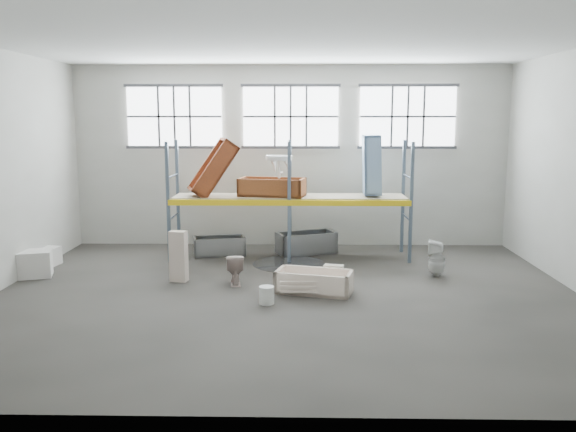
{
  "coord_description": "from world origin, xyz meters",
  "views": [
    {
      "loc": [
        0.28,
        -11.79,
        3.6
      ],
      "look_at": [
        0.0,
        1.5,
        1.4
      ],
      "focal_mm": 37.57,
      "sensor_mm": 36.0,
      "label": 1
    }
  ],
  "objects_px": {
    "rust_tub_flat": "(272,187)",
    "blue_tub_upright": "(372,165)",
    "bathtub_beige": "(314,282)",
    "toilet_white": "(437,258)",
    "toilet_beige": "(235,269)",
    "bucket": "(267,295)",
    "cistern_tall": "(179,256)",
    "carton_near": "(35,264)",
    "steel_tub_right": "(306,243)",
    "steel_tub_left": "(219,246)"
  },
  "relations": [
    {
      "from": "bucket",
      "to": "toilet_beige",
      "type": "bearing_deg",
      "value": 118.83
    },
    {
      "from": "rust_tub_flat",
      "to": "bucket",
      "type": "bearing_deg",
      "value": -88.93
    },
    {
      "from": "toilet_beige",
      "to": "steel_tub_left",
      "type": "height_order",
      "value": "toilet_beige"
    },
    {
      "from": "cistern_tall",
      "to": "steel_tub_left",
      "type": "relative_size",
      "value": 0.85
    },
    {
      "from": "toilet_white",
      "to": "steel_tub_right",
      "type": "xyz_separation_m",
      "value": [
        -2.95,
        2.31,
        -0.13
      ]
    },
    {
      "from": "toilet_white",
      "to": "bucket",
      "type": "height_order",
      "value": "toilet_white"
    },
    {
      "from": "cistern_tall",
      "to": "steel_tub_left",
      "type": "distance_m",
      "value": 2.64
    },
    {
      "from": "rust_tub_flat",
      "to": "blue_tub_upright",
      "type": "xyz_separation_m",
      "value": [
        2.53,
        -0.0,
        0.58
      ]
    },
    {
      "from": "blue_tub_upright",
      "to": "bathtub_beige",
      "type": "bearing_deg",
      "value": -115.4
    },
    {
      "from": "cistern_tall",
      "to": "bucket",
      "type": "xyz_separation_m",
      "value": [
        2.03,
        -1.59,
        -0.39
      ]
    },
    {
      "from": "steel_tub_right",
      "to": "toilet_beige",
      "type": "bearing_deg",
      "value": -117.38
    },
    {
      "from": "toilet_beige",
      "to": "carton_near",
      "type": "relative_size",
      "value": 0.97
    },
    {
      "from": "toilet_white",
      "to": "rust_tub_flat",
      "type": "bearing_deg",
      "value": -99.92
    },
    {
      "from": "steel_tub_left",
      "to": "bucket",
      "type": "height_order",
      "value": "steel_tub_left"
    },
    {
      "from": "toilet_beige",
      "to": "rust_tub_flat",
      "type": "xyz_separation_m",
      "value": [
        0.69,
        2.59,
        1.48
      ]
    },
    {
      "from": "bathtub_beige",
      "to": "steel_tub_left",
      "type": "relative_size",
      "value": 1.17
    },
    {
      "from": "bathtub_beige",
      "to": "toilet_white",
      "type": "bearing_deg",
      "value": 39.4
    },
    {
      "from": "steel_tub_left",
      "to": "bathtub_beige",
      "type": "bearing_deg",
      "value": -54.31
    },
    {
      "from": "steel_tub_right",
      "to": "rust_tub_flat",
      "type": "relative_size",
      "value": 0.93
    },
    {
      "from": "bathtub_beige",
      "to": "steel_tub_right",
      "type": "bearing_deg",
      "value": 106.1
    },
    {
      "from": "toilet_beige",
      "to": "steel_tub_right",
      "type": "relative_size",
      "value": 0.44
    },
    {
      "from": "toilet_white",
      "to": "toilet_beige",
      "type": "bearing_deg",
      "value": -64.87
    },
    {
      "from": "bathtub_beige",
      "to": "rust_tub_flat",
      "type": "bearing_deg",
      "value": 121.71
    },
    {
      "from": "toilet_beige",
      "to": "carton_near",
      "type": "height_order",
      "value": "toilet_beige"
    },
    {
      "from": "steel_tub_right",
      "to": "rust_tub_flat",
      "type": "height_order",
      "value": "rust_tub_flat"
    },
    {
      "from": "toilet_beige",
      "to": "toilet_white",
      "type": "distance_m",
      "value": 4.58
    },
    {
      "from": "bathtub_beige",
      "to": "cistern_tall",
      "type": "relative_size",
      "value": 1.38
    },
    {
      "from": "cistern_tall",
      "to": "bucket",
      "type": "height_order",
      "value": "cistern_tall"
    },
    {
      "from": "toilet_beige",
      "to": "blue_tub_upright",
      "type": "height_order",
      "value": "blue_tub_upright"
    },
    {
      "from": "bathtub_beige",
      "to": "bucket",
      "type": "height_order",
      "value": "bathtub_beige"
    },
    {
      "from": "cistern_tall",
      "to": "steel_tub_left",
      "type": "xyz_separation_m",
      "value": [
        0.55,
        2.57,
        -0.32
      ]
    },
    {
      "from": "toilet_beige",
      "to": "cistern_tall",
      "type": "distance_m",
      "value": 1.3
    },
    {
      "from": "bucket",
      "to": "cistern_tall",
      "type": "bearing_deg",
      "value": 141.84
    },
    {
      "from": "cistern_tall",
      "to": "carton_near",
      "type": "relative_size",
      "value": 1.62
    },
    {
      "from": "toilet_beige",
      "to": "rust_tub_flat",
      "type": "distance_m",
      "value": 3.06
    },
    {
      "from": "toilet_white",
      "to": "bucket",
      "type": "relative_size",
      "value": 2.4
    },
    {
      "from": "cistern_tall",
      "to": "rust_tub_flat",
      "type": "xyz_separation_m",
      "value": [
        1.95,
        2.39,
        1.26
      ]
    },
    {
      "from": "toilet_beige",
      "to": "rust_tub_flat",
      "type": "bearing_deg",
      "value": -112.33
    },
    {
      "from": "toilet_beige",
      "to": "bucket",
      "type": "height_order",
      "value": "toilet_beige"
    },
    {
      "from": "bathtub_beige",
      "to": "carton_near",
      "type": "xyz_separation_m",
      "value": [
        -6.31,
        1.12,
        0.07
      ]
    },
    {
      "from": "carton_near",
      "to": "steel_tub_left",
      "type": "bearing_deg",
      "value": 29.84
    },
    {
      "from": "carton_near",
      "to": "steel_tub_right",
      "type": "bearing_deg",
      "value": 22.15
    },
    {
      "from": "blue_tub_upright",
      "to": "steel_tub_right",
      "type": "bearing_deg",
      "value": 164.46
    },
    {
      "from": "cistern_tall",
      "to": "bucket",
      "type": "relative_size",
      "value": 3.26
    },
    {
      "from": "bathtub_beige",
      "to": "rust_tub_flat",
      "type": "relative_size",
      "value": 0.94
    },
    {
      "from": "toilet_beige",
      "to": "blue_tub_upright",
      "type": "bearing_deg",
      "value": -148.55
    },
    {
      "from": "carton_near",
      "to": "blue_tub_upright",
      "type": "bearing_deg",
      "value": 14.75
    },
    {
      "from": "toilet_white",
      "to": "carton_near",
      "type": "xyz_separation_m",
      "value": [
        -9.13,
        -0.21,
        -0.12
      ]
    },
    {
      "from": "rust_tub_flat",
      "to": "bucket",
      "type": "relative_size",
      "value": 4.78
    },
    {
      "from": "steel_tub_left",
      "to": "rust_tub_flat",
      "type": "bearing_deg",
      "value": -7.14
    }
  ]
}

